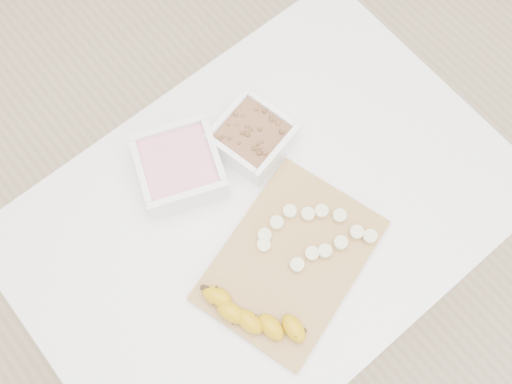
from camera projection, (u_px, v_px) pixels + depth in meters
ground at (262, 281)px, 1.87m from camera, size 3.50×3.50×0.00m
table at (265, 225)px, 1.25m from camera, size 1.00×0.70×0.75m
bowl_yogurt at (180, 167)px, 1.15m from camera, size 0.21×0.21×0.08m
bowl_granola at (252, 137)px, 1.18m from camera, size 0.17×0.17×0.07m
cutting_board at (291, 260)px, 1.12m from camera, size 0.41×0.34×0.01m
banana at (256, 317)px, 1.06m from camera, size 0.11×0.21×0.03m
banana_slices at (313, 233)px, 1.12m from camera, size 0.20×0.17×0.02m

